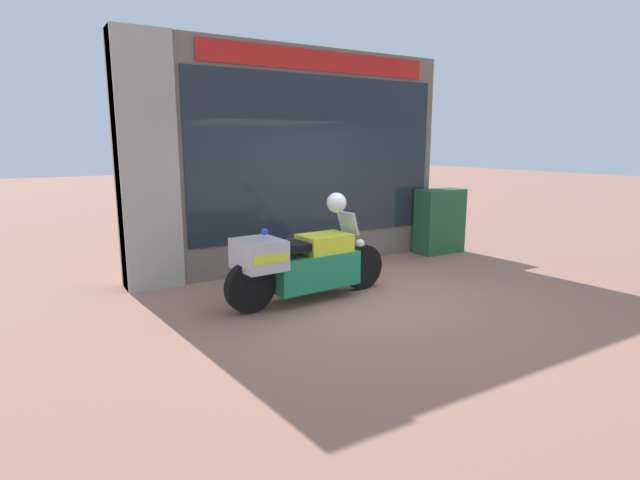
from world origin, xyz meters
TOP-DOWN VIEW (x-y plane):
  - ground_plane at (0.00, 0.00)m, footprint 60.00×60.00m
  - shop_building at (-0.38, 2.00)m, footprint 5.72×0.55m
  - window_display at (0.33, 2.03)m, footprint 4.46×0.30m
  - paramedic_motorcycle at (-0.90, 0.19)m, footprint 2.50×0.71m
  - utility_cabinet at (2.90, 1.50)m, footprint 0.95×0.46m
  - white_helmet at (-0.33, 0.23)m, footprint 0.28×0.28m

SIDE VIEW (x-z plane):
  - ground_plane at x=0.00m, z-range 0.00..0.00m
  - window_display at x=0.33m, z-range -0.56..1.55m
  - paramedic_motorcycle at x=-0.90m, z-range -0.05..1.12m
  - utility_cabinet at x=2.90m, z-range 0.00..1.24m
  - white_helmet at x=-0.33m, z-range 1.17..1.45m
  - shop_building at x=-0.38m, z-range 0.01..3.67m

